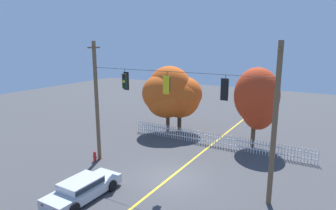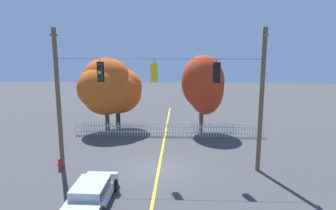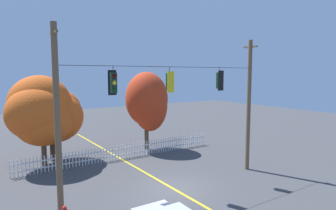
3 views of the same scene
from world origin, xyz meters
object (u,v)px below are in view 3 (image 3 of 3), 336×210
(autumn_maple_near_fence, at_px, (40,112))
(autumn_oak_far_east, at_px, (148,101))
(traffic_signal_westbound_side, at_px, (169,82))
(autumn_maple_mid, at_px, (56,115))
(traffic_signal_northbound_primary, at_px, (219,81))
(traffic_signal_eastbound_side, at_px, (113,83))

(autumn_maple_near_fence, distance_m, autumn_oak_far_east, 8.58)
(traffic_signal_westbound_side, bearing_deg, autumn_oak_far_east, 67.51)
(traffic_signal_westbound_side, bearing_deg, autumn_maple_mid, 112.78)
(autumn_maple_mid, bearing_deg, autumn_maple_near_fence, -147.10)
(autumn_maple_mid, height_order, autumn_oak_far_east, autumn_oak_far_east)
(traffic_signal_northbound_primary, bearing_deg, autumn_maple_mid, 129.21)
(traffic_signal_eastbound_side, distance_m, autumn_maple_near_fence, 8.93)
(autumn_oak_far_east, bearing_deg, traffic_signal_northbound_primary, -88.95)
(traffic_signal_eastbound_side, distance_m, traffic_signal_northbound_primary, 6.90)
(traffic_signal_eastbound_side, height_order, traffic_signal_northbound_primary, same)
(traffic_signal_eastbound_side, distance_m, autumn_maple_mid, 9.60)
(traffic_signal_northbound_primary, distance_m, autumn_maple_mid, 12.21)
(autumn_maple_mid, distance_m, autumn_oak_far_east, 7.46)
(traffic_signal_northbound_primary, bearing_deg, traffic_signal_eastbound_side, 179.84)
(traffic_signal_northbound_primary, relative_size, autumn_maple_mid, 0.26)
(traffic_signal_westbound_side, bearing_deg, traffic_signal_northbound_primary, -0.01)
(autumn_maple_mid, bearing_deg, traffic_signal_eastbound_side, -85.98)
(traffic_signal_eastbound_side, bearing_deg, traffic_signal_northbound_primary, -0.16)
(traffic_signal_northbound_primary, xyz_separation_m, autumn_maple_mid, (-7.54, 9.25, -2.58))
(autumn_maple_near_fence, xyz_separation_m, autumn_oak_far_east, (8.58, -0.01, 0.27))
(traffic_signal_westbound_side, xyz_separation_m, traffic_signal_northbound_primary, (3.66, -0.00, 0.02))
(autumn_maple_mid, bearing_deg, autumn_oak_far_east, -6.03)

